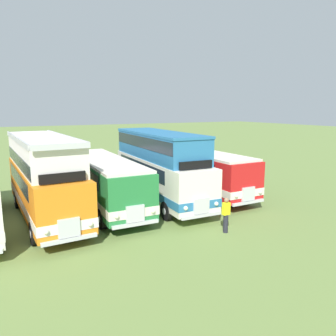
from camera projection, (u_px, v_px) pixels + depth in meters
The scene contains 6 objects.
ground_plane at pixel (12, 223), 17.34m from camera, with size 200.00×200.00×0.00m, color olive.
bus_fifth_in_row at pixel (44, 176), 17.57m from camera, with size 2.90×9.99×4.52m.
bus_sixth_in_row at pixel (104, 179), 19.80m from camera, with size 2.88×10.47×2.99m.
bus_seventh_in_row at pixel (160, 164), 20.81m from camera, with size 2.96×10.07×4.49m.
bus_eighth_in_row at pixel (200, 169), 23.02m from camera, with size 2.65×9.86×2.99m.
marshal_person at pixel (226, 215), 15.84m from camera, with size 0.36×0.24×1.73m.
Camera 1 is at (-0.60, -18.46, 5.94)m, focal length 35.25 mm.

